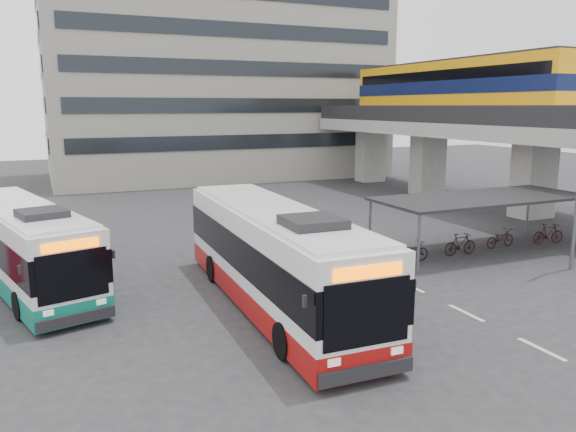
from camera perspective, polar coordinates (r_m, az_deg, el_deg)
name	(u,v)px	position (r m, az deg, el deg)	size (l,w,h in m)	color
ground	(352,295)	(20.10, 6.50, -8.01)	(120.00, 120.00, 0.00)	#28282B
viaduct	(468,111)	(40.36, 17.85, 10.13)	(8.00, 32.00, 9.68)	gray
bike_shelter	(481,216)	(26.98, 18.98, -0.01)	(10.00, 4.00, 2.54)	#595B60
office_block	(215,41)	(54.97, -7.45, 17.23)	(30.00, 15.00, 25.00)	gray
road_markings	(466,313)	(19.23, 17.65, -9.37)	(0.15, 7.60, 0.01)	beige
bus_main	(274,258)	(18.50, -1.41, -4.27)	(2.94, 12.14, 3.57)	white
bus_teal	(25,246)	(22.81, -25.20, -2.75)	(5.10, 11.26, 3.26)	white
pedestrian	(268,249)	(22.40, -2.05, -3.41)	(0.69, 0.45, 1.89)	black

